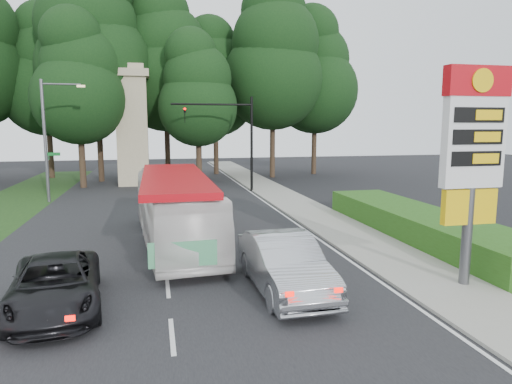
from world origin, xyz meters
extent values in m
plane|color=black|center=(0.00, 0.00, 0.00)|extent=(120.00, 120.00, 0.00)
cube|color=black|center=(0.00, 12.00, 0.01)|extent=(14.00, 80.00, 0.02)
cube|color=gray|center=(8.50, 12.00, 0.06)|extent=(3.00, 80.00, 0.12)
cube|color=#254D14|center=(11.50, 8.00, 0.60)|extent=(3.00, 14.00, 1.20)
cylinder|color=#59595E|center=(9.20, 2.00, 1.60)|extent=(0.32, 0.32, 3.20)
cube|color=#E5B50C|center=(9.20, 2.00, 2.60)|extent=(1.80, 0.25, 1.10)
cube|color=silver|center=(9.20, 2.00, 4.60)|extent=(2.00, 0.35, 2.80)
cube|color=#AE0911|center=(9.20, 2.00, 6.40)|extent=(2.10, 0.40, 0.90)
cylinder|color=#E5B50C|center=(9.20, 1.78, 6.40)|extent=(0.70, 0.05, 0.70)
cube|color=black|center=(9.20, 1.81, 5.40)|extent=(1.70, 0.04, 0.45)
cube|color=black|center=(9.20, 1.81, 4.75)|extent=(1.70, 0.04, 0.45)
cube|color=black|center=(9.20, 1.81, 4.10)|extent=(1.70, 0.04, 0.45)
cylinder|color=black|center=(7.00, 24.00, 3.60)|extent=(0.20, 0.20, 7.20)
cylinder|color=black|center=(4.00, 24.00, 6.60)|extent=(6.00, 0.14, 0.14)
imported|color=black|center=(2.00, 24.00, 6.35)|extent=(0.18, 0.22, 1.10)
sphere|color=#FF0C05|center=(2.00, 23.85, 6.25)|extent=(0.18, 0.18, 0.18)
cylinder|color=#59595E|center=(-7.20, 22.00, 4.00)|extent=(0.20, 0.20, 8.00)
cylinder|color=#59595E|center=(-6.00, 22.00, 7.70)|extent=(2.40, 0.12, 0.12)
cube|color=#FFE599|center=(-4.80, 22.00, 7.60)|extent=(0.50, 0.22, 0.14)
cube|color=#0C591E|center=(-6.75, 22.00, 3.20)|extent=(0.85, 0.04, 0.22)
cube|color=#0C591E|center=(-7.20, 22.45, 2.90)|extent=(0.04, 0.85, 0.22)
cube|color=tan|center=(-2.00, 30.00, 4.50)|extent=(2.50, 2.50, 9.00)
cube|color=tan|center=(-2.00, 30.00, 9.30)|extent=(3.00, 3.00, 0.60)
cube|color=tan|center=(-2.00, 30.00, 9.80)|extent=(2.20, 2.20, 0.50)
cylinder|color=#2D2116|center=(-10.00, 37.00, 2.70)|extent=(0.50, 0.50, 5.40)
sphere|color=black|center=(-10.00, 37.00, 8.25)|extent=(8.40, 8.40, 8.40)
sphere|color=black|center=(-10.00, 37.00, 11.25)|extent=(7.20, 7.20, 7.20)
sphere|color=black|center=(-10.00, 37.00, 13.80)|extent=(5.40, 5.40, 5.40)
cylinder|color=#2D2116|center=(-5.00, 33.00, 3.24)|extent=(0.50, 0.50, 6.48)
sphere|color=black|center=(-5.00, 33.00, 9.90)|extent=(10.08, 10.08, 10.08)
sphere|color=black|center=(-5.00, 33.00, 13.50)|extent=(8.64, 8.64, 8.64)
cylinder|color=#2D2116|center=(1.00, 35.00, 2.97)|extent=(0.50, 0.50, 5.94)
sphere|color=black|center=(1.00, 35.00, 9.08)|extent=(9.24, 9.24, 9.24)
sphere|color=black|center=(1.00, 35.00, 12.38)|extent=(7.92, 7.92, 7.92)
sphere|color=black|center=(1.00, 35.00, 15.18)|extent=(5.94, 5.94, 5.94)
cylinder|color=#2D2116|center=(6.00, 37.00, 2.61)|extent=(0.50, 0.50, 5.22)
sphere|color=black|center=(6.00, 37.00, 7.97)|extent=(8.12, 8.12, 8.12)
sphere|color=black|center=(6.00, 37.00, 10.88)|extent=(6.96, 6.96, 6.96)
sphere|color=black|center=(6.00, 37.00, 13.34)|extent=(5.22, 5.22, 5.22)
cylinder|color=#2D2116|center=(11.00, 33.00, 3.06)|extent=(0.50, 0.50, 6.12)
sphere|color=black|center=(11.00, 33.00, 9.35)|extent=(9.52, 9.52, 9.52)
sphere|color=black|center=(11.00, 33.00, 12.75)|extent=(8.16, 8.16, 8.16)
sphere|color=black|center=(11.00, 33.00, 15.64)|extent=(6.12, 6.12, 6.12)
cylinder|color=#2D2116|center=(16.00, 35.00, 2.79)|extent=(0.50, 0.50, 5.58)
sphere|color=black|center=(16.00, 35.00, 8.53)|extent=(8.68, 8.68, 8.68)
sphere|color=black|center=(16.00, 35.00, 11.62)|extent=(7.44, 7.44, 7.44)
sphere|color=black|center=(16.00, 35.00, 14.26)|extent=(5.58, 5.58, 5.58)
cylinder|color=#2D2116|center=(-6.00, 29.00, 2.34)|extent=(0.50, 0.50, 4.68)
sphere|color=black|center=(-6.00, 29.00, 7.15)|extent=(7.28, 7.28, 7.28)
sphere|color=black|center=(-6.00, 29.00, 9.75)|extent=(6.24, 6.24, 6.24)
sphere|color=black|center=(-6.00, 29.00, 11.96)|extent=(4.68, 4.68, 4.68)
cylinder|color=#2D2116|center=(3.50, 29.50, 2.16)|extent=(0.50, 0.50, 4.32)
sphere|color=black|center=(3.50, 29.50, 6.60)|extent=(6.72, 6.72, 6.72)
sphere|color=black|center=(3.50, 29.50, 9.00)|extent=(5.76, 5.76, 5.76)
sphere|color=black|center=(3.50, 29.50, 11.04)|extent=(4.32, 4.32, 4.32)
imported|color=white|center=(0.50, 9.22, 1.51)|extent=(3.36, 10.99, 3.02)
imported|color=#B1B3B9|center=(3.52, 2.90, 0.87)|extent=(1.99, 5.35, 1.75)
imported|color=black|center=(-3.09, 2.91, 0.71)|extent=(2.97, 5.39, 1.43)
camera|label=1|loc=(-0.29, -10.14, 5.11)|focal=32.00mm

